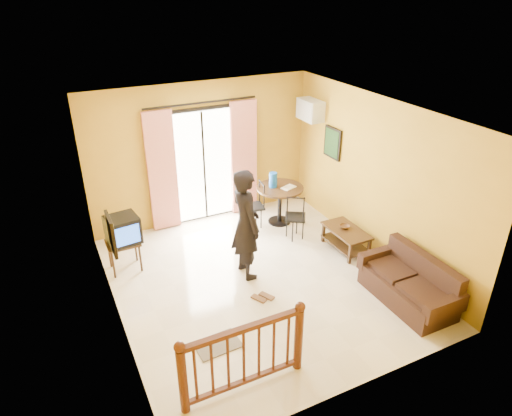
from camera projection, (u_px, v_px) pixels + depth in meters
name	position (u px, v px, depth m)	size (l,w,h in m)	color
ground	(259.00, 280.00, 7.56)	(5.00, 5.00, 0.00)	beige
room_shell	(259.00, 186.00, 6.79)	(5.00, 5.00, 5.00)	white
balcony_door	(204.00, 165.00, 8.97)	(2.25, 0.14, 2.46)	black
tv_table	(123.00, 246.00, 7.64)	(0.54, 0.45, 0.54)	black
television	(123.00, 230.00, 7.51)	(0.56, 0.52, 0.46)	black
picture_left	(111.00, 234.00, 5.83)	(0.05, 0.42, 0.52)	black
dining_table	(280.00, 195.00, 9.07)	(0.94, 0.94, 0.78)	black
water_jug	(273.00, 180.00, 8.95)	(0.16, 0.16, 0.30)	blue
serving_tray	(288.00, 187.00, 8.97)	(0.28, 0.18, 0.02)	beige
dining_chairs	(273.00, 232.00, 8.98)	(1.02, 1.25, 0.95)	black
air_conditioner	(310.00, 110.00, 8.97)	(0.31, 0.60, 0.40)	silver
botanical_print	(332.00, 143.00, 8.72)	(0.05, 0.50, 0.60)	black
coffee_table	(346.00, 236.00, 8.29)	(0.52, 0.93, 0.41)	black
bowl	(345.00, 227.00, 8.27)	(0.19, 0.19, 0.06)	#56361D
sofa	(410.00, 285.00, 6.97)	(0.74, 1.58, 0.76)	black
standing_person	(246.00, 224.00, 7.31)	(0.69, 0.45, 1.88)	black
stair_balustrade	(244.00, 353.00, 5.33)	(1.63, 0.13, 1.04)	#471E0F
doormat	(218.00, 344.00, 6.22)	(0.60, 0.40, 0.02)	#625A4E
sandals	(263.00, 297.00, 7.13)	(0.34, 0.27, 0.03)	#56361D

